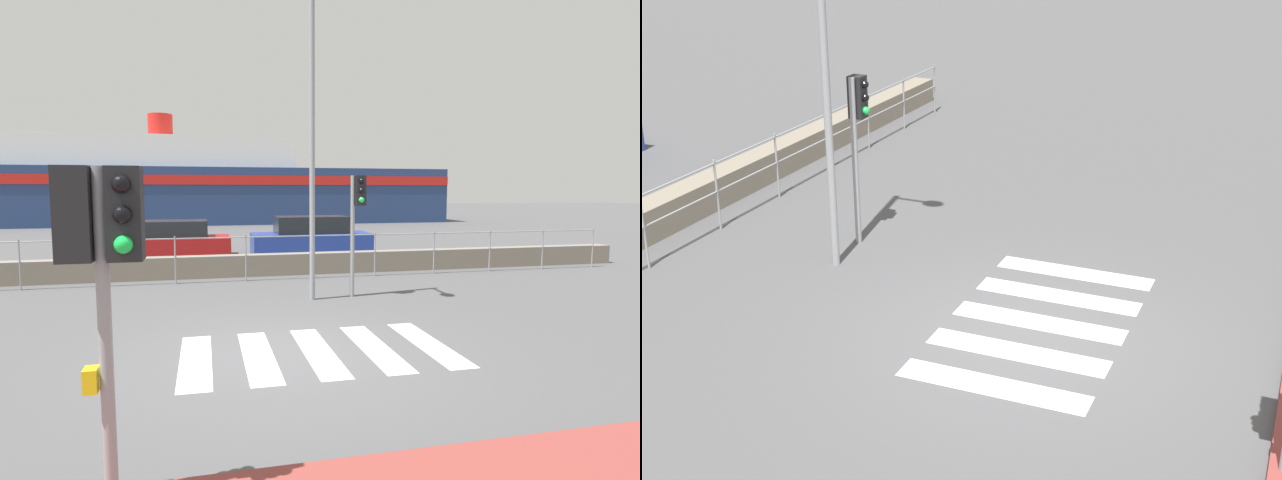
% 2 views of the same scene
% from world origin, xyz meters
% --- Properties ---
extents(ground_plane, '(160.00, 160.00, 0.00)m').
position_xyz_m(ground_plane, '(0.00, 0.00, 0.00)').
color(ground_plane, '#4C4C4F').
extents(crosswalk, '(4.05, 2.40, 0.01)m').
position_xyz_m(crosswalk, '(0.57, 0.00, 0.00)').
color(crosswalk, silver).
rests_on(crosswalk, ground_plane).
extents(harbor_fence, '(21.98, 0.04, 1.25)m').
position_xyz_m(harbor_fence, '(-0.00, 6.22, 0.82)').
color(harbor_fence, gray).
rests_on(harbor_fence, ground_plane).
extents(traffic_light_far, '(0.34, 0.32, 2.78)m').
position_xyz_m(traffic_light_far, '(2.33, 3.70, 2.04)').
color(traffic_light_far, gray).
rests_on(traffic_light_far, ground_plane).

